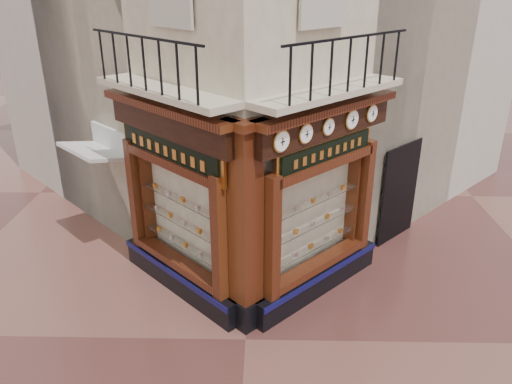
{
  "coord_description": "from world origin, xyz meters",
  "views": [
    {
      "loc": [
        0.35,
        -7.22,
        6.08
      ],
      "look_at": [
        0.15,
        2.0,
        2.06
      ],
      "focal_mm": 35.0,
      "sensor_mm": 36.0,
      "label": 1
    }
  ],
  "objects_px": {
    "awning": "(107,246)",
    "clock_c": "(328,127)",
    "corner_pilaster": "(246,232)",
    "clock_a": "(281,141)",
    "clock_d": "(352,120)",
    "clock_b": "(306,134)",
    "signboard_left": "(169,150)",
    "signboard_right": "(327,151)",
    "clock_e": "(372,113)"
  },
  "relations": [
    {
      "from": "clock_c",
      "to": "signboard_right",
      "type": "bearing_deg",
      "value": 37.77
    },
    {
      "from": "corner_pilaster",
      "to": "signboard_right",
      "type": "bearing_deg",
      "value": -10.25
    },
    {
      "from": "corner_pilaster",
      "to": "clock_b",
      "type": "bearing_deg",
      "value": -23.09
    },
    {
      "from": "clock_c",
      "to": "awning",
      "type": "relative_size",
      "value": 0.19
    },
    {
      "from": "corner_pilaster",
      "to": "clock_a",
      "type": "distance_m",
      "value": 1.77
    },
    {
      "from": "clock_b",
      "to": "clock_c",
      "type": "height_order",
      "value": "clock_b"
    },
    {
      "from": "clock_e",
      "to": "signboard_right",
      "type": "relative_size",
      "value": 0.18
    },
    {
      "from": "clock_c",
      "to": "signboard_left",
      "type": "relative_size",
      "value": 0.14
    },
    {
      "from": "clock_a",
      "to": "awning",
      "type": "xyz_separation_m",
      "value": [
        -4.13,
        2.85,
        -3.62
      ]
    },
    {
      "from": "clock_b",
      "to": "signboard_left",
      "type": "xyz_separation_m",
      "value": [
        -2.47,
        0.61,
        -0.52
      ]
    },
    {
      "from": "clock_b",
      "to": "signboard_left",
      "type": "bearing_deg",
      "value": 121.19
    },
    {
      "from": "signboard_left",
      "to": "awning",
      "type": "bearing_deg",
      "value": 3.81
    },
    {
      "from": "clock_c",
      "to": "signboard_right",
      "type": "height_order",
      "value": "clock_c"
    },
    {
      "from": "clock_a",
      "to": "clock_c",
      "type": "height_order",
      "value": "clock_a"
    },
    {
      "from": "clock_b",
      "to": "signboard_right",
      "type": "distance_m",
      "value": 0.92
    },
    {
      "from": "clock_c",
      "to": "awning",
      "type": "bearing_deg",
      "value": 113.13
    },
    {
      "from": "awning",
      "to": "signboard_right",
      "type": "xyz_separation_m",
      "value": [
        5.0,
        -1.82,
        3.1
      ]
    },
    {
      "from": "clock_d",
      "to": "clock_e",
      "type": "distance_m",
      "value": 0.64
    },
    {
      "from": "corner_pilaster",
      "to": "clock_d",
      "type": "relative_size",
      "value": 10.34
    },
    {
      "from": "clock_b",
      "to": "signboard_right",
      "type": "height_order",
      "value": "clock_b"
    },
    {
      "from": "clock_b",
      "to": "signboard_left",
      "type": "height_order",
      "value": "clock_b"
    },
    {
      "from": "awning",
      "to": "signboard_right",
      "type": "distance_m",
      "value": 6.16
    },
    {
      "from": "clock_c",
      "to": "clock_d",
      "type": "relative_size",
      "value": 0.83
    },
    {
      "from": "clock_c",
      "to": "signboard_left",
      "type": "bearing_deg",
      "value": 131.47
    },
    {
      "from": "clock_a",
      "to": "clock_b",
      "type": "distance_m",
      "value": 0.6
    },
    {
      "from": "corner_pilaster",
      "to": "awning",
      "type": "bearing_deg",
      "value": 96.33
    },
    {
      "from": "clock_e",
      "to": "signboard_left",
      "type": "bearing_deg",
      "value": 146.28
    },
    {
      "from": "signboard_left",
      "to": "clock_b",
      "type": "bearing_deg",
      "value": -148.81
    },
    {
      "from": "clock_a",
      "to": "signboard_right",
      "type": "relative_size",
      "value": 0.2
    },
    {
      "from": "clock_e",
      "to": "signboard_left",
      "type": "xyz_separation_m",
      "value": [
        -3.85,
        -0.77,
        -0.52
      ]
    },
    {
      "from": "awning",
      "to": "clock_a",
      "type": "bearing_deg",
      "value": -169.63
    },
    {
      "from": "clock_b",
      "to": "clock_a",
      "type": "bearing_deg",
      "value": 180.0
    },
    {
      "from": "corner_pilaster",
      "to": "clock_c",
      "type": "distance_m",
      "value": 2.36
    },
    {
      "from": "clock_b",
      "to": "clock_e",
      "type": "xyz_separation_m",
      "value": [
        1.37,
        1.37,
        0.0
      ]
    },
    {
      "from": "corner_pilaster",
      "to": "awning",
      "type": "xyz_separation_m",
      "value": [
        -3.54,
        2.83,
        -1.95
      ]
    },
    {
      "from": "signboard_left",
      "to": "signboard_right",
      "type": "bearing_deg",
      "value": -135.0
    },
    {
      "from": "corner_pilaster",
      "to": "clock_c",
      "type": "height_order",
      "value": "corner_pilaster"
    },
    {
      "from": "corner_pilaster",
      "to": "signboard_left",
      "type": "bearing_deg",
      "value": 100.25
    },
    {
      "from": "clock_d",
      "to": "clock_e",
      "type": "bearing_deg",
      "value": 0.0
    },
    {
      "from": "awning",
      "to": "clock_c",
      "type": "bearing_deg",
      "value": -156.87
    },
    {
      "from": "clock_b",
      "to": "awning",
      "type": "xyz_separation_m",
      "value": [
        -4.55,
        2.43,
        -3.62
      ]
    },
    {
      "from": "signboard_left",
      "to": "clock_d",
      "type": "bearing_deg",
      "value": -129.75
    },
    {
      "from": "clock_a",
      "to": "signboard_left",
      "type": "bearing_deg",
      "value": 108.27
    },
    {
      "from": "clock_b",
      "to": "awning",
      "type": "height_order",
      "value": "clock_b"
    },
    {
      "from": "corner_pilaster",
      "to": "clock_b",
      "type": "relative_size",
      "value": 11.29
    },
    {
      "from": "clock_a",
      "to": "awning",
      "type": "height_order",
      "value": "clock_a"
    },
    {
      "from": "clock_b",
      "to": "clock_c",
      "type": "distance_m",
      "value": 0.61
    },
    {
      "from": "clock_e",
      "to": "signboard_right",
      "type": "height_order",
      "value": "clock_e"
    },
    {
      "from": "corner_pilaster",
      "to": "clock_a",
      "type": "bearing_deg",
      "value": -46.71
    },
    {
      "from": "signboard_left",
      "to": "signboard_right",
      "type": "xyz_separation_m",
      "value": [
        2.92,
        0.0,
        0.0
      ]
    }
  ]
}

